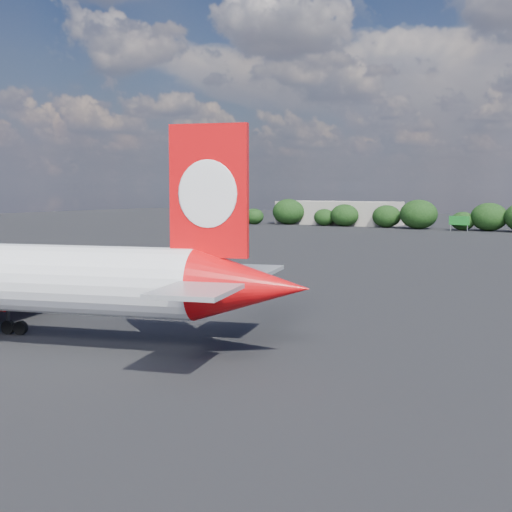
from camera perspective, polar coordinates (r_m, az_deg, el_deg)
The scene contains 3 objects.
ground at distance 103.07m, azimuth 6.90°, elevation -1.78°, with size 500.00×500.00×0.00m, color black.
terminal_building at distance 249.53m, azimuth 6.62°, elevation 3.44°, with size 42.00×16.00×8.00m.
highway_sign at distance 217.50m, azimuth 15.94°, elevation 2.73°, with size 6.00×0.30×4.50m.
Camera 1 is at (44.23, -32.17, 13.12)m, focal length 50.00 mm.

